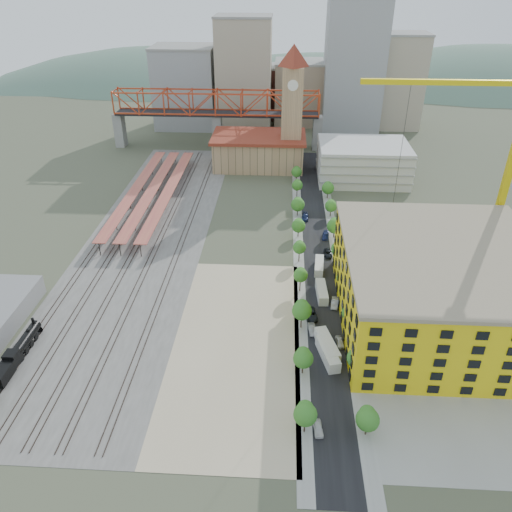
# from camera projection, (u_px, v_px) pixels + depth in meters

# --- Properties ---
(ground) EXTENTS (400.00, 400.00, 0.00)m
(ground) POSITION_uv_depth(u_px,v_px,m) (261.00, 270.00, 138.33)
(ground) COLOR #474C38
(ground) RESTS_ON ground
(ballast_strip) EXTENTS (36.00, 165.00, 0.06)m
(ballast_strip) POSITION_uv_depth(u_px,v_px,m) (149.00, 236.00, 155.16)
(ballast_strip) COLOR #605E59
(ballast_strip) RESTS_ON ground
(dirt_lot) EXTENTS (28.00, 67.00, 0.06)m
(dirt_lot) POSITION_uv_depth(u_px,v_px,m) (236.00, 343.00, 111.41)
(dirt_lot) COLOR tan
(dirt_lot) RESTS_ON ground
(street_asphalt) EXTENTS (12.00, 170.00, 0.06)m
(street_asphalt) POSITION_uv_depth(u_px,v_px,m) (316.00, 245.00, 150.43)
(street_asphalt) COLOR black
(street_asphalt) RESTS_ON ground
(sidewalk_west) EXTENTS (3.00, 170.00, 0.04)m
(sidewalk_west) POSITION_uv_depth(u_px,v_px,m) (298.00, 244.00, 150.71)
(sidewalk_west) COLOR gray
(sidewalk_west) RESTS_ON ground
(sidewalk_east) EXTENTS (3.00, 170.00, 0.04)m
(sidewalk_east) POSITION_uv_depth(u_px,v_px,m) (335.00, 245.00, 150.16)
(sidewalk_east) COLOR gray
(sidewalk_east) RESTS_ON ground
(construction_pad) EXTENTS (50.00, 90.00, 0.06)m
(construction_pad) POSITION_uv_depth(u_px,v_px,m) (445.00, 320.00, 118.87)
(construction_pad) COLOR gray
(construction_pad) RESTS_ON ground
(rail_tracks) EXTENTS (26.56, 160.00, 0.18)m
(rail_tracks) POSITION_uv_depth(u_px,v_px,m) (143.00, 236.00, 155.19)
(rail_tracks) COLOR #382B23
(rail_tracks) RESTS_ON ground
(platform_canopies) EXTENTS (16.00, 80.00, 4.12)m
(platform_canopies) POSITION_uv_depth(u_px,v_px,m) (152.00, 189.00, 177.07)
(platform_canopies) COLOR #BE6A49
(platform_canopies) RESTS_ON ground
(station_hall) EXTENTS (38.00, 24.00, 13.10)m
(station_hall) POSITION_uv_depth(u_px,v_px,m) (259.00, 150.00, 205.76)
(station_hall) COLOR tan
(station_hall) RESTS_ON ground
(clock_tower) EXTENTS (12.00, 12.00, 52.00)m
(clock_tower) POSITION_uv_depth(u_px,v_px,m) (292.00, 97.00, 192.22)
(clock_tower) COLOR tan
(clock_tower) RESTS_ON ground
(parking_garage) EXTENTS (34.00, 26.00, 14.00)m
(parking_garage) POSITION_uv_depth(u_px,v_px,m) (363.00, 162.00, 193.23)
(parking_garage) COLOR silver
(parking_garage) RESTS_ON ground
(truss_bridge) EXTENTS (94.00, 9.60, 25.60)m
(truss_bridge) POSITION_uv_depth(u_px,v_px,m) (217.00, 106.00, 220.36)
(truss_bridge) COLOR gray
(truss_bridge) RESTS_ON ground
(construction_building) EXTENTS (44.60, 50.60, 18.80)m
(construction_building) POSITION_uv_depth(u_px,v_px,m) (440.00, 286.00, 114.27)
(construction_building) COLOR gold
(construction_building) RESTS_ON ground
(street_trees) EXTENTS (15.40, 124.40, 8.00)m
(street_trees) POSITION_uv_depth(u_px,v_px,m) (318.00, 262.00, 141.84)
(street_trees) COLOR #336F21
(street_trees) RESTS_ON ground
(skyline) EXTENTS (133.00, 46.00, 60.00)m
(skyline) POSITION_uv_depth(u_px,v_px,m) (290.00, 81.00, 248.86)
(skyline) COLOR #9EA0A3
(skyline) RESTS_ON ground
(distant_hills) EXTENTS (647.00, 264.00, 227.00)m
(distant_hills) POSITION_uv_depth(u_px,v_px,m) (333.00, 184.00, 400.14)
(distant_hills) COLOR #4C6B59
(distant_hills) RESTS_ON ground
(locomotive) EXTENTS (2.59, 19.96, 4.99)m
(locomotive) POSITION_uv_depth(u_px,v_px,m) (19.00, 350.00, 106.64)
(locomotive) COLOR black
(locomotive) RESTS_ON ground
(tower_crane) EXTENTS (53.93, 2.69, 57.59)m
(tower_crane) POSITION_uv_depth(u_px,v_px,m) (502.00, 141.00, 123.21)
(tower_crane) COLOR yellow
(tower_crane) RESTS_ON ground
(site_trailer_a) EXTENTS (4.95, 10.24, 2.71)m
(site_trailer_a) POSITION_uv_depth(u_px,v_px,m) (328.00, 354.00, 106.54)
(site_trailer_a) COLOR silver
(site_trailer_a) RESTS_ON ground
(site_trailer_b) EXTENTS (5.30, 10.51, 2.78)m
(site_trailer_b) POSITION_uv_depth(u_px,v_px,m) (327.00, 346.00, 108.70)
(site_trailer_b) COLOR silver
(site_trailer_b) RESTS_ON ground
(site_trailer_c) EXTENTS (2.90, 9.30, 2.51)m
(site_trailer_c) POSITION_uv_depth(u_px,v_px,m) (322.00, 292.00, 126.68)
(site_trailer_c) COLOR silver
(site_trailer_c) RESTS_ON ground
(site_trailer_d) EXTENTS (3.00, 8.95, 2.41)m
(site_trailer_d) POSITION_uv_depth(u_px,v_px,m) (319.00, 266.00, 137.68)
(site_trailer_d) COLOR silver
(site_trailer_d) RESTS_ON ground
(car_0) EXTENTS (2.00, 4.19, 1.38)m
(car_0) POSITION_uv_depth(u_px,v_px,m) (318.00, 428.00, 90.22)
(car_0) COLOR silver
(car_0) RESTS_ON ground
(car_1) EXTENTS (1.98, 4.51, 1.44)m
(car_1) POSITION_uv_depth(u_px,v_px,m) (312.00, 329.00, 114.57)
(car_1) COLOR gray
(car_1) RESTS_ON ground
(car_2) EXTENTS (3.39, 6.04, 1.59)m
(car_2) POSITION_uv_depth(u_px,v_px,m) (311.00, 315.00, 119.31)
(car_2) COLOR black
(car_2) RESTS_ON ground
(car_3) EXTENTS (2.29, 5.30, 1.52)m
(car_3) POSITION_uv_depth(u_px,v_px,m) (305.00, 217.00, 165.16)
(car_3) COLOR navy
(car_3) RESTS_ON ground
(car_4) EXTENTS (1.96, 4.08, 1.35)m
(car_4) POSITION_uv_depth(u_px,v_px,m) (340.00, 342.00, 110.78)
(car_4) COLOR silver
(car_4) RESTS_ON ground
(car_5) EXTENTS (2.28, 4.90, 1.55)m
(car_5) POSITION_uv_depth(u_px,v_px,m) (335.00, 303.00, 123.37)
(car_5) COLOR #9FA0A5
(car_5) RESTS_ON ground
(car_6) EXTENTS (2.36, 4.99, 1.38)m
(car_6) POSITION_uv_depth(u_px,v_px,m) (328.00, 253.00, 144.64)
(car_6) COLOR black
(car_6) RESTS_ON ground
(car_7) EXTENTS (2.51, 5.12, 1.43)m
(car_7) POSITION_uv_depth(u_px,v_px,m) (326.00, 236.00, 153.96)
(car_7) COLOR navy
(car_7) RESTS_ON ground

